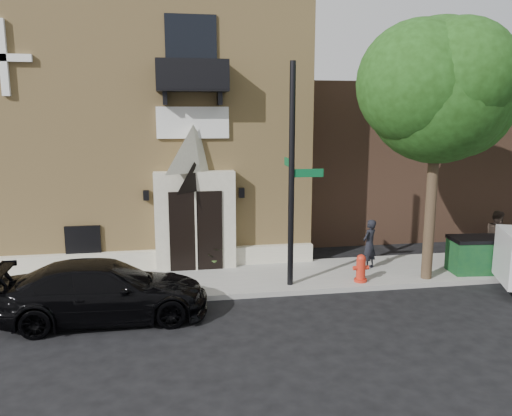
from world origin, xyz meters
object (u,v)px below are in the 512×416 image
Objects in this scene: black_sedan at (104,291)px; pedestrian_far at (497,237)px; street_sign at (292,176)px; fire_hydrant at (361,268)px; dumpster at (478,254)px; pedestrian_near at (369,244)px.

pedestrian_far is (12.67, 2.44, 0.30)m from black_sedan.
black_sedan is 0.80× the size of street_sign.
street_sign is 3.56m from fire_hydrant.
dumpster is at bearing 2.58° from street_sign.
street_sign reaches higher than black_sedan.
street_sign is 7.60× the size of fire_hydrant.
street_sign reaches higher than fire_hydrant.
pedestrian_near is 4.57m from pedestrian_far.
fire_hydrant is at bearing -170.64° from dumpster.
black_sedan reaches higher than fire_hydrant.
black_sedan is at bearing -170.15° from fire_hydrant.
pedestrian_near reaches higher than fire_hydrant.
fire_hydrant is 0.47× the size of pedestrian_far.
pedestrian_near is 0.91× the size of pedestrian_far.
pedestrian_far reaches higher than pedestrian_near.
black_sedan reaches higher than dumpster.
pedestrian_near is (0.75, 1.23, 0.40)m from fire_hydrant.
street_sign reaches higher than pedestrian_near.
black_sedan is 7.46m from fire_hydrant.
dumpster is at bearing 126.44° from pedestrian_near.
street_sign is (5.19, 1.40, 2.65)m from black_sedan.
black_sedan is 8.48m from pedestrian_near.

